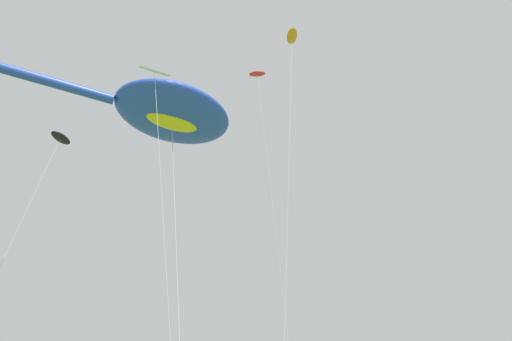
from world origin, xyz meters
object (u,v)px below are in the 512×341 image
at_px(small_kite_stunt_black, 60,139).
at_px(small_kite_bird_shape, 258,77).
at_px(small_kite_box_yellow, 155,79).
at_px(small_kite_delta_white, 292,38).
at_px(big_show_kite, 165,112).

xyz_separation_m(small_kite_stunt_black, small_kite_bird_shape, (5.50, -10.67, 5.19)).
height_order(small_kite_box_yellow, small_kite_delta_white, small_kite_delta_white).
bearing_deg(small_kite_bird_shape, small_kite_box_yellow, 69.48).
bearing_deg(small_kite_stunt_black, small_kite_box_yellow, 68.38).
bearing_deg(small_kite_box_yellow, big_show_kite, 164.44).
bearing_deg(small_kite_bird_shape, big_show_kite, 42.33).
bearing_deg(small_kite_delta_white, big_show_kite, -70.02).
bearing_deg(small_kite_delta_white, small_kite_box_yellow, -41.57).
distance_m(big_show_kite, small_kite_bird_shape, 8.83).
distance_m(small_kite_delta_white, small_kite_bird_shape, 3.83).
distance_m(small_kite_stunt_black, small_kite_delta_white, 16.51).
height_order(big_show_kite, small_kite_delta_white, small_kite_delta_white).
relative_size(big_show_kite, small_kite_box_yellow, 1.17).
bearing_deg(big_show_kite, small_kite_bird_shape, 12.60).
bearing_deg(small_kite_box_yellow, small_kite_stunt_black, -161.18).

